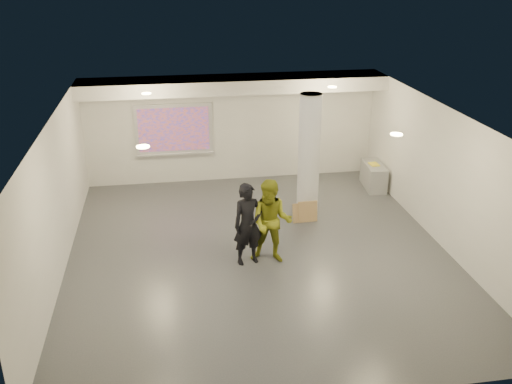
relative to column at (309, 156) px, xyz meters
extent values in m
cube|color=#3C3F44|center=(-1.50, -1.80, -1.50)|extent=(8.00, 9.00, 0.01)
cube|color=white|center=(-1.50, -1.80, 1.50)|extent=(8.00, 9.00, 0.01)
cube|color=silver|center=(-1.50, 2.70, 0.00)|extent=(8.00, 0.01, 3.00)
cube|color=silver|center=(-1.50, -6.30, 0.00)|extent=(8.00, 0.01, 3.00)
cube|color=silver|center=(-5.50, -1.80, 0.00)|extent=(0.01, 9.00, 3.00)
cube|color=silver|center=(2.50, -1.80, 0.00)|extent=(0.01, 9.00, 3.00)
cube|color=silver|center=(-1.50, 2.15, 1.32)|extent=(8.00, 1.10, 0.36)
cylinder|color=#FFED99|center=(-3.70, 0.70, 1.48)|extent=(0.22, 0.22, 0.02)
cylinder|color=#FFED99|center=(0.70, 0.70, 1.48)|extent=(0.22, 0.22, 0.02)
cylinder|color=#FFED99|center=(-3.70, -3.30, 1.48)|extent=(0.22, 0.22, 0.02)
cylinder|color=#FFED99|center=(0.70, -3.30, 1.48)|extent=(0.22, 0.22, 0.02)
cylinder|color=silver|center=(0.00, 0.00, 0.00)|extent=(0.52, 0.52, 3.00)
cube|color=silver|center=(-3.10, 2.66, 0.05)|extent=(2.10, 0.06, 1.40)
cube|color=#1E30CA|center=(-3.10, 2.62, 0.05)|extent=(1.90, 0.01, 1.20)
cube|color=silver|center=(-3.10, 2.60, -0.65)|extent=(2.10, 0.08, 0.04)
cube|color=gray|center=(2.22, 1.41, -1.17)|extent=(0.58, 1.19, 0.67)
cube|color=yellow|center=(2.19, 1.38, -0.82)|extent=(0.24, 0.32, 0.03)
cube|color=#9C7B4D|center=(-0.10, -0.44, -1.24)|extent=(0.48, 0.13, 0.51)
cube|color=#9C7B4D|center=(-0.25, -0.42, -1.26)|extent=(0.44, 0.19, 0.47)
imported|color=black|center=(-1.78, -2.14, -0.63)|extent=(0.71, 0.55, 1.73)
imported|color=olive|center=(-1.31, -2.16, -0.61)|extent=(1.03, 0.91, 1.79)
camera|label=1|loc=(-3.30, -12.43, 4.37)|focal=40.00mm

